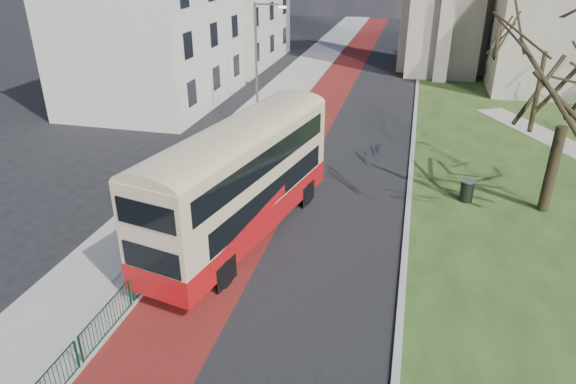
% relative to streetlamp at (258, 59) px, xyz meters
% --- Properties ---
extents(ground, '(160.00, 160.00, 0.00)m').
position_rel_streetlamp_xyz_m(ground, '(4.35, -18.00, -4.59)').
color(ground, black).
rests_on(ground, ground).
extents(road_carriageway, '(9.00, 120.00, 0.01)m').
position_rel_streetlamp_xyz_m(road_carriageway, '(5.85, 2.00, -4.59)').
color(road_carriageway, black).
rests_on(road_carriageway, ground).
extents(bus_lane, '(3.40, 120.00, 0.01)m').
position_rel_streetlamp_xyz_m(bus_lane, '(3.15, 2.00, -4.59)').
color(bus_lane, '#591414').
rests_on(bus_lane, ground).
extents(pavement_west, '(4.00, 120.00, 0.12)m').
position_rel_streetlamp_xyz_m(pavement_west, '(-0.65, 2.00, -4.53)').
color(pavement_west, gray).
rests_on(pavement_west, ground).
extents(kerb_west, '(0.25, 120.00, 0.13)m').
position_rel_streetlamp_xyz_m(kerb_west, '(1.35, 2.00, -4.53)').
color(kerb_west, '#999993').
rests_on(kerb_west, ground).
extents(kerb_east, '(0.25, 80.00, 0.13)m').
position_rel_streetlamp_xyz_m(kerb_east, '(10.45, 4.00, -4.53)').
color(kerb_east, '#999993').
rests_on(kerb_east, ground).
extents(pedestrian_railing, '(0.07, 24.00, 1.12)m').
position_rel_streetlamp_xyz_m(pedestrian_railing, '(1.40, -14.00, -4.04)').
color(pedestrian_railing, '#0B321B').
rests_on(pedestrian_railing, ground).
extents(street_block_near, '(10.30, 14.30, 13.00)m').
position_rel_streetlamp_xyz_m(street_block_near, '(-9.65, 4.00, 1.92)').
color(street_block_near, beige).
rests_on(street_block_near, ground).
extents(street_block_far, '(10.30, 16.30, 11.50)m').
position_rel_streetlamp_xyz_m(street_block_far, '(-9.65, 20.00, 1.17)').
color(street_block_far, '#B3AB97').
rests_on(street_block_far, ground).
extents(streetlamp, '(2.13, 0.18, 8.00)m').
position_rel_streetlamp_xyz_m(streetlamp, '(0.00, 0.00, 0.00)').
color(streetlamp, gray).
rests_on(streetlamp, pavement_west).
extents(bus, '(5.01, 11.88, 4.84)m').
position_rel_streetlamp_xyz_m(bus, '(3.61, -14.55, -1.83)').
color(bus, '#A90F12').
rests_on(bus, ground).
extents(litter_bin, '(0.86, 0.86, 1.10)m').
position_rel_streetlamp_xyz_m(litter_bin, '(13.14, -8.87, -4.00)').
color(litter_bin, black).
rests_on(litter_bin, grass_green).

